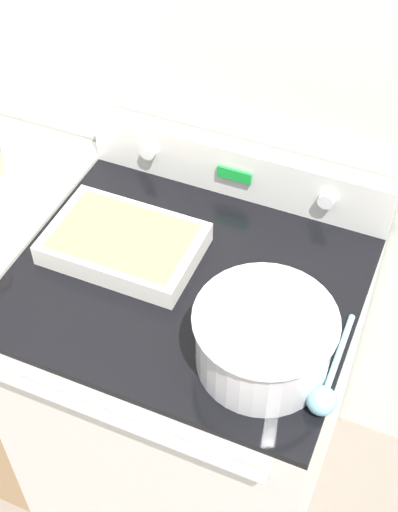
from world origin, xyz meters
The scene contains 6 objects.
kitchen_wall centered at (0.00, 0.72, 1.25)m, with size 8.00×0.05×2.50m.
stove_range centered at (0.00, 0.34, 0.46)m, with size 0.79×0.72×0.92m.
control_panel centered at (0.00, 0.66, 1.00)m, with size 0.79×0.07×0.15m.
mixing_bowl centered at (0.23, 0.19, 1.01)m, with size 0.29×0.29×0.15m.
casserole_dish centered at (-0.17, 0.36, 0.95)m, with size 0.36×0.24×0.05m.
ladle centered at (0.38, 0.15, 0.95)m, with size 0.06×0.28×0.06m.
Camera 1 is at (0.45, -0.65, 2.16)m, focal length 50.00 mm.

